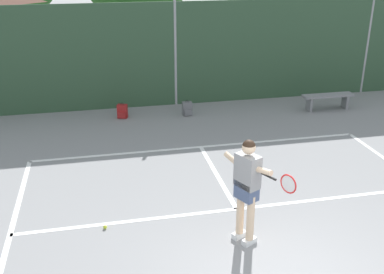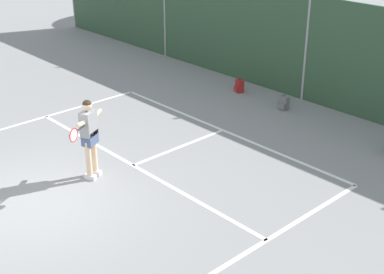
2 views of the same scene
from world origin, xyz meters
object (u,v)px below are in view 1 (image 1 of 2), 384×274
Objects in this scene: courtside_bench at (328,98)px; backpack_grey at (187,109)px; basketball_hoop at (297,18)px; tennis_player at (248,183)px; tennis_ball at (105,227)px; backpack_red at (122,112)px.

backpack_grey is at bearing 174.78° from courtside_bench.
basketball_hoop is 1.91× the size of tennis_player.
tennis_player is 1.16× the size of courtside_bench.
backpack_red is at bearing 82.88° from tennis_ball.
basketball_hoop is 7.43m from backpack_red.
basketball_hoop is 7.67× the size of backpack_red.
courtside_bench is at bearing -5.22° from backpack_grey.
tennis_ball is 8.66m from courtside_bench.
basketball_hoop is 3.89m from courtside_bench.
backpack_grey is at bearing 64.84° from tennis_ball.
tennis_player reaches higher than courtside_bench.
courtside_bench is (6.22, -0.54, 0.17)m from backpack_red.
tennis_player is 4.01× the size of backpack_red.
tennis_ball is 0.14× the size of backpack_red.
basketball_hoop reaches higher than courtside_bench.
basketball_hoop is 7.67× the size of backpack_grey.
courtside_bench is (4.63, 6.05, -0.75)m from tennis_player.
courtside_bench is (4.32, -0.39, 0.17)m from backpack_grey.
backpack_grey is (2.62, 5.57, 0.16)m from tennis_ball.
tennis_player reaches higher than backpack_grey.
courtside_bench is at bearing 36.75° from tennis_ball.
tennis_player reaches higher than backpack_red.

